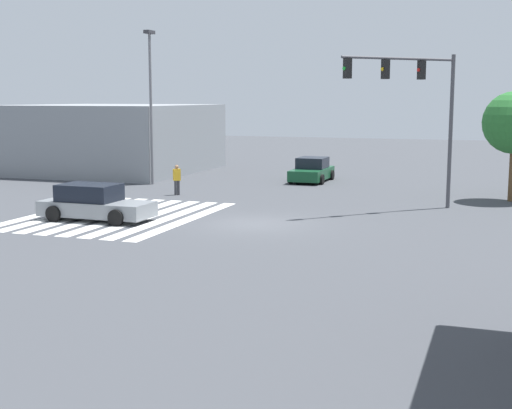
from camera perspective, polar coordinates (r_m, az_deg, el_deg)
name	(u,v)px	position (r m, az deg, el deg)	size (l,w,h in m)	color
ground_plane	(256,224)	(29.02, 0.00, -1.57)	(125.26, 125.26, 0.00)	#3D3F44
crosswalk_markings	(118,215)	(31.69, -10.99, -0.86)	(9.92, 7.25, 0.01)	silver
traffic_signal_mast	(417,96)	(32.81, 12.76, 8.47)	(4.36, 4.36, 7.03)	#47474C
car_1	(94,203)	(30.64, -12.80, 0.09)	(2.15, 4.79, 1.51)	gray
car_2	(312,171)	(43.84, 4.50, 2.72)	(4.29, 2.14, 1.47)	#144728
corner_building	(112,138)	(50.82, -11.45, 5.23)	(12.18, 12.18, 4.60)	gray
pedestrian	(177,178)	(37.76, -6.35, 2.09)	(0.41, 0.41, 1.60)	#38383D
street_light_pole_a	(151,94)	(42.45, -8.43, 8.71)	(0.80, 0.36, 8.93)	slate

